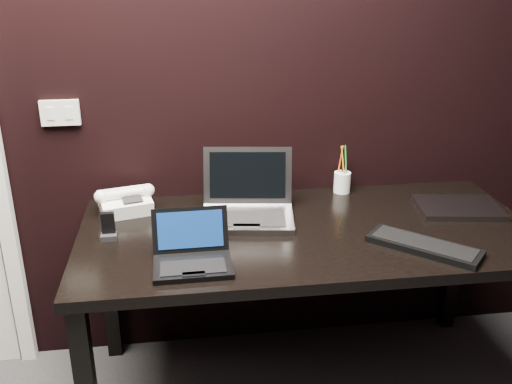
{
  "coord_description": "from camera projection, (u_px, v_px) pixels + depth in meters",
  "views": [
    {
      "loc": [
        -0.16,
        -0.49,
        1.65
      ],
      "look_at": [
        0.1,
        1.35,
        0.92
      ],
      "focal_mm": 40.0,
      "sensor_mm": 36.0,
      "label": 1
    }
  ],
  "objects": [
    {
      "name": "wall_back",
      "position": [
        216.0,
        62.0,
        2.26
      ],
      "size": [
        4.0,
        0.0,
        4.0
      ],
      "primitive_type": "plane",
      "rotation": [
        1.57,
        0.0,
        0.0
      ],
      "color": "black",
      "rests_on": "ground"
    },
    {
      "name": "wall_switch",
      "position": [
        60.0,
        113.0,
        2.23
      ],
      "size": [
        0.15,
        0.02,
        0.1
      ],
      "color": "silver",
      "rests_on": "wall_back"
    },
    {
      "name": "desk",
      "position": [
        307.0,
        247.0,
        2.16
      ],
      "size": [
        1.7,
        0.8,
        0.74
      ],
      "color": "black",
      "rests_on": "ground"
    },
    {
      "name": "netbook",
      "position": [
        192.0,
        255.0,
        1.87
      ],
      "size": [
        0.26,
        0.23,
        0.16
      ],
      "color": "black",
      "rests_on": "desk"
    },
    {
      "name": "silver_laptop",
      "position": [
        247.0,
        206.0,
        2.21
      ],
      "size": [
        0.4,
        0.37,
        0.24
      ],
      "color": "#95959A",
      "rests_on": "desk"
    },
    {
      "name": "ext_keyboard",
      "position": [
        424.0,
        246.0,
        1.98
      ],
      "size": [
        0.37,
        0.36,
        0.02
      ],
      "color": "black",
      "rests_on": "desk"
    },
    {
      "name": "closed_laptop",
      "position": [
        458.0,
        207.0,
        2.29
      ],
      "size": [
        0.35,
        0.28,
        0.02
      ],
      "color": "gray",
      "rests_on": "desk"
    },
    {
      "name": "desk_phone",
      "position": [
        125.0,
        202.0,
        2.27
      ],
      "size": [
        0.24,
        0.22,
        0.12
      ],
      "color": "white",
      "rests_on": "desk"
    },
    {
      "name": "mobile_phone",
      "position": [
        109.0,
        229.0,
        2.05
      ],
      "size": [
        0.06,
        0.05,
        0.1
      ],
      "color": "black",
      "rests_on": "desk"
    },
    {
      "name": "pen_cup",
      "position": [
        342.0,
        181.0,
        2.46
      ],
      "size": [
        0.08,
        0.08,
        0.21
      ],
      "color": "white",
      "rests_on": "desk"
    }
  ]
}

